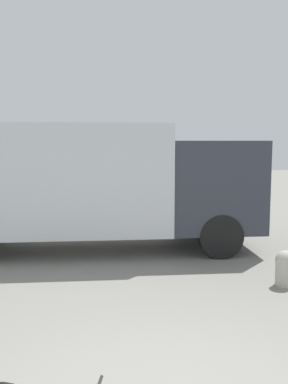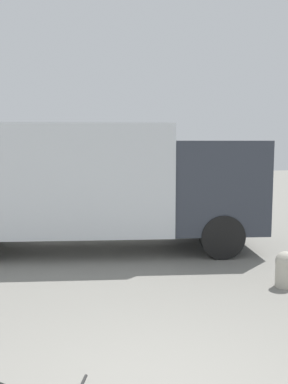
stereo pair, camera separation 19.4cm
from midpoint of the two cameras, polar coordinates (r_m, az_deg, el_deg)
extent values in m
cube|color=silver|center=(10.06, -13.80, 1.82)|extent=(5.98, 3.24, 2.42)
cube|color=#333842|center=(10.26, 8.22, 1.02)|extent=(2.42, 2.59, 2.06)
cylinder|color=black|center=(11.40, 6.91, -3.61)|extent=(0.99, 0.42, 0.96)
cylinder|color=black|center=(9.43, 9.61, -5.84)|extent=(0.99, 0.42, 0.96)
cylinder|color=#B2AD9E|center=(7.99, 17.60, -10.25)|extent=(0.33, 0.33, 0.46)
sphere|color=#B2AD9E|center=(7.92, 17.66, -8.67)|extent=(0.34, 0.34, 0.34)
camera|label=1|loc=(0.10, -90.69, -0.08)|focal=40.00mm
camera|label=2|loc=(0.10, 89.31, 0.08)|focal=40.00mm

